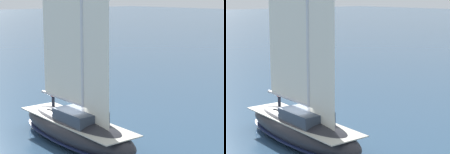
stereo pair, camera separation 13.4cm
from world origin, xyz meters
The scene contains 2 objects.
ground_plane centered at (0.00, 0.00, 0.00)m, with size 400.00×400.00×0.00m, color #2D4C6B.
sailboat_main centered at (0.02, 0.00, 1.17)m, with size 11.12×3.76×15.04m.
Camera 1 is at (20.66, -15.47, 9.17)m, focal length 70.00 mm.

